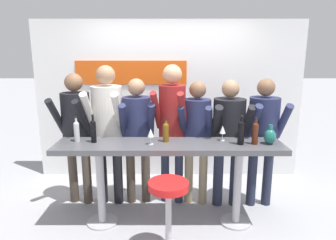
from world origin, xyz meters
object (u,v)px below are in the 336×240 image
(person_far_left, at_px, (75,125))
(person_left, at_px, (106,121))
(wine_bottle_2, at_px, (165,131))
(wine_glass_1, at_px, (150,133))
(person_far_right, at_px, (262,129))
(wine_bottle_3, at_px, (92,130))
(person_right, at_px, (228,131))
(person_center_left, at_px, (136,128))
(wine_bottle_4, at_px, (75,130))
(bar_stool, at_px, (167,207))
(person_center_right, at_px, (196,130))
(tasting_table, at_px, (168,157))
(wine_glass_0, at_px, (221,130))
(person_center, at_px, (171,119))
(wine_bottle_1, at_px, (240,131))
(decorative_vase, at_px, (269,136))
(wine_bottle_0, at_px, (254,132))

(person_far_left, relative_size, person_left, 0.95)
(wine_bottle_2, relative_size, wine_glass_1, 1.48)
(person_far_right, distance_m, wine_bottle_3, 2.07)
(person_right, relative_size, wine_bottle_3, 5.14)
(person_center_left, xyz_separation_m, wine_bottle_4, (-0.64, -0.45, 0.09))
(wine_bottle_4, bearing_deg, person_far_right, 9.33)
(person_center_left, distance_m, wine_bottle_4, 0.78)
(person_far_right, bearing_deg, bar_stool, -142.61)
(wine_bottle_2, xyz_separation_m, wine_glass_1, (-0.17, -0.10, 0.00))
(person_center_right, bearing_deg, tasting_table, -114.22)
(bar_stool, relative_size, wine_glass_1, 4.36)
(wine_bottle_2, bearing_deg, person_far_right, 17.07)
(wine_bottle_2, distance_m, wine_glass_1, 0.19)
(wine_glass_0, bearing_deg, person_left, 164.38)
(person_center, height_order, person_right, person_center)
(person_left, height_order, wine_glass_1, person_left)
(tasting_table, bearing_deg, wine_bottle_1, -2.67)
(wine_bottle_4, distance_m, decorative_vase, 2.16)
(wine_bottle_2, bearing_deg, bar_stool, -87.36)
(wine_bottle_3, height_order, decorative_vase, wine_bottle_3)
(person_far_left, distance_m, person_center_left, 0.78)
(person_center_left, bearing_deg, person_far_left, 174.98)
(person_left, xyz_separation_m, person_far_right, (1.96, -0.06, -0.10))
(person_left, bearing_deg, person_right, 1.27)
(person_center_left, distance_m, wine_bottle_2, 0.60)
(bar_stool, bearing_deg, person_center_right, 70.96)
(tasting_table, height_order, person_right, person_right)
(wine_bottle_1, xyz_separation_m, decorative_vase, (0.32, 0.02, -0.06))
(person_center_right, height_order, wine_bottle_1, person_center_right)
(person_far_left, bearing_deg, person_right, 8.35)
(tasting_table, height_order, wine_glass_0, wine_glass_0)
(person_far_right, distance_m, wine_bottle_4, 2.26)
(wine_bottle_0, relative_size, wine_bottle_2, 1.15)
(bar_stool, relative_size, wine_bottle_2, 2.94)
(decorative_vase, bearing_deg, tasting_table, 178.93)
(bar_stool, height_order, decorative_vase, decorative_vase)
(person_far_left, xyz_separation_m, wine_bottle_0, (2.13, -0.54, 0.05))
(person_far_left, height_order, person_center, person_center)
(person_center_left, relative_size, person_far_right, 1.00)
(person_far_left, height_order, wine_glass_0, person_far_left)
(wine_bottle_2, distance_m, wine_bottle_3, 0.81)
(wine_bottle_2, bearing_deg, decorative_vase, -4.32)
(wine_bottle_1, bearing_deg, wine_glass_1, 179.82)
(person_center, relative_size, wine_bottle_3, 5.72)
(tasting_table, xyz_separation_m, person_center, (0.04, 0.53, 0.33))
(wine_bottle_0, height_order, wine_bottle_4, wine_bottle_0)
(person_left, distance_m, wine_bottle_0, 1.80)
(wine_glass_1, bearing_deg, person_center_left, 110.22)
(person_center_right, xyz_separation_m, wine_bottle_4, (-1.40, -0.42, 0.10))
(person_center_left, relative_size, person_center, 0.91)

